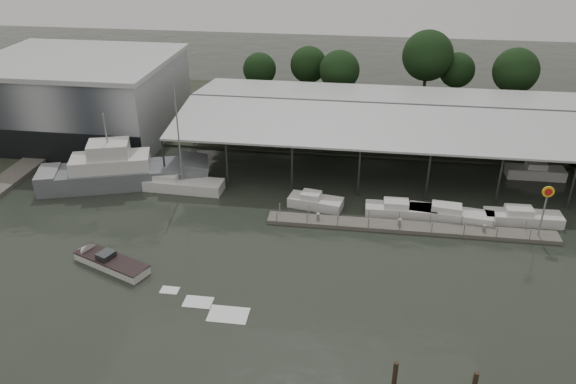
# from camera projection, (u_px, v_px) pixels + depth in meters

# --- Properties ---
(ground) EXTENTS (200.00, 200.00, 0.00)m
(ground) POSITION_uv_depth(u_px,v_px,m) (237.00, 276.00, 48.03)
(ground) COLOR #242B22
(ground) RESTS_ON ground
(land_strip_far) EXTENTS (140.00, 30.00, 0.30)m
(land_strip_far) POSITION_uv_depth(u_px,v_px,m) (298.00, 113.00, 84.94)
(land_strip_far) COLOR #34392A
(land_strip_far) RESTS_ON ground
(land_strip_west) EXTENTS (20.00, 40.00, 0.30)m
(land_strip_west) POSITION_uv_depth(u_px,v_px,m) (8.00, 128.00, 79.38)
(land_strip_west) COLOR #34392A
(land_strip_west) RESTS_ON ground
(storage_warehouse) EXTENTS (24.50, 20.50, 10.50)m
(storage_warehouse) POSITION_uv_depth(u_px,v_px,m) (81.00, 96.00, 75.45)
(storage_warehouse) COLOR #9CA2A6
(storage_warehouse) RESTS_ON ground
(covered_boat_shed) EXTENTS (58.24, 24.00, 6.96)m
(covered_boat_shed) POSITION_uv_depth(u_px,v_px,m) (424.00, 111.00, 67.73)
(covered_boat_shed) COLOR #B8BABC
(covered_boat_shed) RESTS_ON ground
(trawler_dock) EXTENTS (3.00, 18.00, 0.50)m
(trawler_dock) POSITION_uv_depth(u_px,v_px,m) (7.00, 181.00, 63.98)
(trawler_dock) COLOR #66625A
(trawler_dock) RESTS_ON ground
(floating_dock) EXTENTS (28.00, 2.00, 1.40)m
(floating_dock) POSITION_uv_depth(u_px,v_px,m) (409.00, 227.00, 54.86)
(floating_dock) COLOR #66625A
(floating_dock) RESTS_ON ground
(shell_fuel_sign) EXTENTS (1.10, 0.18, 5.55)m
(shell_fuel_sign) POSITION_uv_depth(u_px,v_px,m) (546.00, 202.00, 51.65)
(shell_fuel_sign) COLOR gray
(shell_fuel_sign) RESTS_ON ground
(grey_trawler) EXTENTS (19.15, 9.90, 8.84)m
(grey_trawler) POSITION_uv_depth(u_px,v_px,m) (123.00, 171.00, 63.06)
(grey_trawler) COLOR slate
(grey_trawler) RESTS_ON ground
(white_sailboat) EXTENTS (10.03, 3.03, 13.73)m
(white_sailboat) POSITION_uv_depth(u_px,v_px,m) (177.00, 184.00, 62.34)
(white_sailboat) COLOR silver
(white_sailboat) RESTS_ON ground
(speedboat_underway) EXTENTS (18.01, 8.80, 2.00)m
(speedboat_underway) POSITION_uv_depth(u_px,v_px,m) (106.00, 261.00, 49.43)
(speedboat_underway) COLOR silver
(speedboat_underway) RESTS_ON ground
(moored_cruiser_0) EXTENTS (5.92, 3.20, 1.70)m
(moored_cruiser_0) POSITION_uv_depth(u_px,v_px,m) (315.00, 201.00, 58.76)
(moored_cruiser_0) COLOR silver
(moored_cruiser_0) RESTS_ON ground
(moored_cruiser_1) EXTENTS (7.13, 2.25, 1.70)m
(moored_cruiser_1) POSITION_uv_depth(u_px,v_px,m) (400.00, 210.00, 57.15)
(moored_cruiser_1) COLOR silver
(moored_cruiser_1) RESTS_ON ground
(moored_cruiser_2) EXTENTS (8.55, 3.30, 1.70)m
(moored_cruiser_2) POSITION_uv_depth(u_px,v_px,m) (450.00, 214.00, 56.37)
(moored_cruiser_2) COLOR silver
(moored_cruiser_2) RESTS_ON ground
(moored_cruiser_3) EXTENTS (7.50, 2.37, 1.70)m
(moored_cruiser_3) POSITION_uv_depth(u_px,v_px,m) (522.00, 217.00, 55.85)
(moored_cruiser_3) COLOR silver
(moored_cruiser_3) RESTS_ON ground
(horizon_tree_line) EXTENTS (70.56, 11.06, 11.60)m
(horizon_tree_line) POSITION_uv_depth(u_px,v_px,m) (440.00, 69.00, 84.80)
(horizon_tree_line) COLOR #301F15
(horizon_tree_line) RESTS_ON ground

